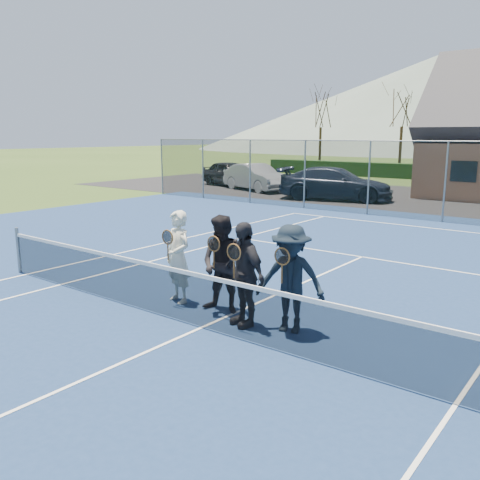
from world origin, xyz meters
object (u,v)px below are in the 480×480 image
(tennis_net, at_px, (202,298))
(player_a, at_px, (178,257))
(car_b, at_px, (256,177))
(car_c, at_px, (335,184))
(player_d, at_px, (291,279))
(car_a, at_px, (231,174))
(player_c, at_px, (244,274))
(player_b, at_px, (224,264))

(tennis_net, xyz_separation_m, player_a, (-1.29, 0.76, 0.38))
(car_b, distance_m, player_a, 20.51)
(car_c, bearing_deg, player_d, -171.10)
(player_a, xyz_separation_m, player_d, (2.53, 0.03, -0.00))
(player_d, bearing_deg, car_a, 130.92)
(tennis_net, relative_size, player_c, 6.49)
(player_d, bearing_deg, car_b, 127.36)
(car_c, bearing_deg, player_b, -175.42)
(car_c, distance_m, tennis_net, 18.23)
(car_a, xyz_separation_m, tennis_net, (14.86, -19.37, -0.26))
(car_b, bearing_deg, player_d, -123.73)
(car_c, xyz_separation_m, player_c, (6.78, -16.54, 0.10))
(tennis_net, height_order, player_b, player_b)
(tennis_net, bearing_deg, player_c, 50.20)
(tennis_net, distance_m, player_d, 1.52)
(player_d, bearing_deg, player_c, -163.51)
(player_d, bearing_deg, player_b, 177.58)
(player_b, distance_m, player_d, 1.47)
(player_a, relative_size, player_d, 1.00)
(player_a, bearing_deg, player_c, -6.75)
(tennis_net, height_order, player_a, player_a)
(player_b, relative_size, player_d, 1.00)
(tennis_net, relative_size, player_d, 6.49)
(tennis_net, bearing_deg, car_c, 110.27)
(tennis_net, bearing_deg, player_d, 32.26)
(car_a, bearing_deg, car_b, -96.17)
(player_a, bearing_deg, car_c, 107.11)
(player_a, distance_m, player_c, 1.76)
(car_b, bearing_deg, player_a, -129.41)
(car_a, bearing_deg, car_c, -88.62)
(car_c, xyz_separation_m, player_a, (5.03, -16.33, 0.10))
(car_b, height_order, player_a, player_a)
(car_c, bearing_deg, player_a, -178.86)
(car_c, bearing_deg, car_a, 59.11)
(tennis_net, bearing_deg, car_b, 123.50)
(car_c, bearing_deg, car_b, 63.02)
(player_a, xyz_separation_m, player_c, (1.75, -0.21, -0.00))
(player_a, distance_m, player_b, 1.07)
(player_c, bearing_deg, tennis_net, -129.80)
(car_b, distance_m, player_b, 21.01)
(car_c, distance_m, player_b, 17.35)
(car_b, relative_size, player_d, 2.63)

